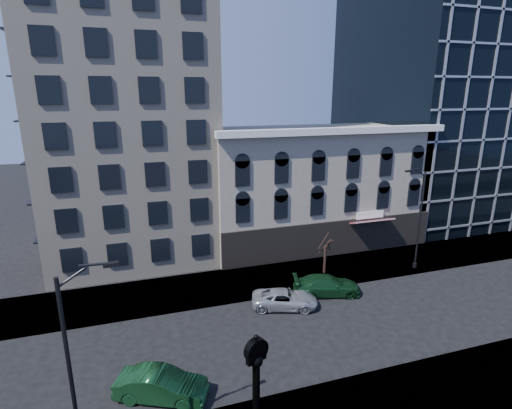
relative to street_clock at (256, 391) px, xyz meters
name	(u,v)px	position (x,y,z in m)	size (l,w,h in m)	color
ground	(245,342)	(1.55, 7.10, -2.51)	(160.00, 160.00, 0.00)	black
sidewalk_far	(218,286)	(1.55, 15.10, -2.45)	(160.00, 6.00, 0.12)	gray
cream_tower	(120,49)	(-4.56, 25.98, 16.81)	(15.90, 15.40, 42.50)	beige
victorian_row	(312,186)	(13.55, 22.99, 3.49)	(22.60, 11.19, 12.50)	#A29785
glass_office	(441,105)	(33.55, 28.00, 11.49)	(20.00, 20.15, 28.00)	black
street_clock	(256,391)	(0.00, 0.00, 0.00)	(1.20, 1.20, 5.28)	black
street_lamp_near	(83,317)	(-6.81, 0.44, 4.77)	(2.45, 0.58, 9.48)	black
street_lamp_far	(417,193)	(18.71, 13.04, 4.74)	(2.45, 0.50, 9.44)	black
bare_tree_far	(326,241)	(11.08, 14.69, 0.59)	(2.31, 2.31, 3.96)	black
car_near_b	(161,385)	(-3.99, 3.77, -1.71)	(1.68, 4.81, 1.59)	#143F1E
car_far_a	(285,299)	(5.59, 10.41, -1.83)	(2.25, 4.89, 1.36)	#A5A8AD
car_far_b	(327,285)	(9.53, 11.27, -1.73)	(2.17, 5.33, 1.55)	#143F1E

